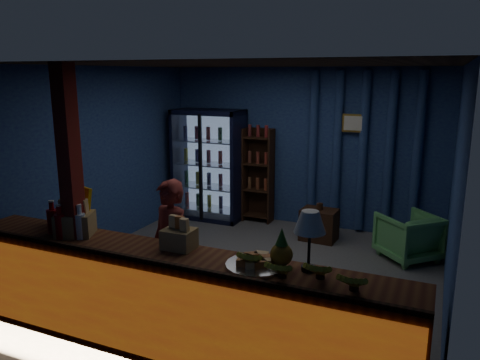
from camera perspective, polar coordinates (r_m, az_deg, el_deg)
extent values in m
plane|color=#515154|center=(6.16, 1.21, -11.06)|extent=(4.60, 4.60, 0.00)
plane|color=navy|center=(7.80, 7.53, 3.93)|extent=(4.60, 0.00, 4.60)
plane|color=navy|center=(3.89, -11.38, -5.38)|extent=(4.60, 0.00, 4.60)
plane|color=navy|center=(6.95, -16.51, 2.42)|extent=(0.00, 4.40, 4.40)
plane|color=navy|center=(5.33, 24.72, -1.32)|extent=(0.00, 4.40, 4.40)
plane|color=#472D19|center=(5.63, 1.34, 13.90)|extent=(4.60, 4.60, 0.00)
cube|color=brown|center=(4.43, -8.60, -14.46)|extent=(4.40, 0.55, 0.95)
cube|color=red|center=(4.22, -10.79, -16.04)|extent=(4.35, 0.02, 0.81)
cube|color=#371C11|center=(4.02, -10.93, -9.73)|extent=(4.40, 0.04, 0.04)
cube|color=maroon|center=(4.76, -19.70, -2.51)|extent=(0.16, 0.16, 2.60)
cube|color=black|center=(8.35, -2.95, 2.18)|extent=(1.20, 0.06, 1.90)
cube|color=black|center=(8.39, -7.26, 2.14)|extent=(0.06, 0.60, 1.90)
cube|color=black|center=(7.87, -0.13, 1.53)|extent=(0.06, 0.60, 1.90)
cube|color=black|center=(7.99, -3.91, 8.27)|extent=(1.20, 0.60, 0.08)
cube|color=black|center=(8.34, -3.72, -4.30)|extent=(1.20, 0.60, 0.08)
cube|color=#99B2D8|center=(8.31, -3.11, 2.12)|extent=(1.08, 0.02, 1.74)
cube|color=white|center=(7.87, -4.76, 1.49)|extent=(1.12, 0.02, 1.78)
cube|color=black|center=(7.86, -4.83, 1.47)|extent=(0.05, 0.05, 1.80)
cube|color=silver|center=(8.30, -3.73, -3.44)|extent=(1.08, 0.48, 0.02)
cylinder|color=red|center=(8.48, -6.44, -2.24)|extent=(0.07, 0.07, 0.22)
cylinder|color=#175D22|center=(8.37, -5.11, -2.40)|extent=(0.07, 0.07, 0.22)
cylinder|color=#B2B91C|center=(8.26, -3.74, -2.58)|extent=(0.07, 0.07, 0.22)
cylinder|color=navy|center=(8.16, -2.34, -2.75)|extent=(0.07, 0.07, 0.22)
cylinder|color=maroon|center=(8.07, -0.91, -2.93)|extent=(0.07, 0.07, 0.22)
cube|color=silver|center=(8.20, -3.77, -0.76)|extent=(1.08, 0.48, 0.02)
cylinder|color=#175D22|center=(8.38, -6.51, 0.41)|extent=(0.07, 0.07, 0.22)
cylinder|color=#B2B91C|center=(8.27, -5.17, 0.27)|extent=(0.07, 0.07, 0.22)
cylinder|color=navy|center=(8.17, -3.79, 0.13)|extent=(0.07, 0.07, 0.22)
cylinder|color=maroon|center=(8.07, -2.37, -0.01)|extent=(0.07, 0.07, 0.22)
cylinder|color=red|center=(7.97, -0.92, -0.16)|extent=(0.07, 0.07, 0.22)
cube|color=silver|center=(8.11, -3.81, 1.99)|extent=(1.08, 0.48, 0.02)
cylinder|color=#B2B91C|center=(8.30, -6.58, 3.10)|extent=(0.07, 0.07, 0.22)
cylinder|color=navy|center=(8.19, -5.22, 3.00)|extent=(0.07, 0.07, 0.22)
cylinder|color=maroon|center=(8.09, -3.83, 2.89)|extent=(0.07, 0.07, 0.22)
cylinder|color=red|center=(7.99, -2.40, 2.79)|extent=(0.07, 0.07, 0.22)
cylinder|color=#175D22|center=(7.89, -0.93, 2.67)|extent=(0.07, 0.07, 0.22)
cube|color=silver|center=(8.04, -3.86, 4.79)|extent=(1.08, 0.48, 0.02)
cylinder|color=navy|center=(8.25, -6.65, 5.84)|extent=(0.07, 0.07, 0.22)
cylinder|color=maroon|center=(8.13, -5.28, 5.78)|extent=(0.07, 0.07, 0.22)
cylinder|color=red|center=(8.03, -3.87, 5.71)|extent=(0.07, 0.07, 0.22)
cylinder|color=#175D22|center=(7.93, -2.42, 5.63)|extent=(0.07, 0.07, 0.22)
cylinder|color=#B2B91C|center=(7.83, -0.94, 5.55)|extent=(0.07, 0.07, 0.22)
cube|color=#371C11|center=(8.07, 2.55, 0.71)|extent=(0.50, 0.02, 1.60)
cube|color=#371C11|center=(8.04, 0.66, 0.68)|extent=(0.03, 0.28, 1.60)
cube|color=#371C11|center=(7.87, 3.80, 0.38)|extent=(0.03, 0.28, 1.60)
cube|color=#371C11|center=(8.13, 2.17, -4.29)|extent=(0.46, 0.26, 0.02)
cube|color=#371C11|center=(8.00, 2.20, -1.22)|extent=(0.46, 0.26, 0.02)
cube|color=#371C11|center=(7.91, 2.22, 1.95)|extent=(0.46, 0.26, 0.02)
cube|color=#371C11|center=(7.83, 2.25, 5.18)|extent=(0.46, 0.26, 0.02)
cylinder|color=navy|center=(7.69, 8.83, 3.76)|extent=(0.14, 0.14, 2.50)
cylinder|color=navy|center=(7.60, 11.75, 3.53)|extent=(0.14, 0.14, 2.50)
cylinder|color=navy|center=(7.52, 14.73, 3.29)|extent=(0.14, 0.14, 2.50)
cylinder|color=navy|center=(7.47, 17.75, 3.03)|extent=(0.14, 0.14, 2.50)
cylinder|color=navy|center=(7.44, 20.81, 2.77)|extent=(0.14, 0.14, 2.50)
cube|color=#B48E2D|center=(7.45, 13.73, 6.75)|extent=(0.36, 0.03, 0.28)
cube|color=silver|center=(7.43, 13.70, 6.74)|extent=(0.30, 0.01, 0.22)
imported|color=maroon|center=(4.90, -8.45, -8.40)|extent=(0.63, 0.52, 1.47)
imported|color=#54A95A|center=(6.83, 19.85, -6.50)|extent=(0.99, 0.99, 0.64)
cube|color=#371C11|center=(7.27, 9.61, -5.40)|extent=(0.55, 0.42, 0.48)
cylinder|color=#371C11|center=(7.18, 9.69, -3.20)|extent=(0.10, 0.10, 0.10)
cube|color=yellow|center=(5.08, -19.54, -3.01)|extent=(0.57, 0.29, 0.45)
cube|color=#AF0B10|center=(5.06, -19.70, -3.07)|extent=(0.46, 0.18, 0.11)
cylinder|color=#AF0B10|center=(4.98, -21.86, -4.73)|extent=(0.10, 0.10, 0.24)
cylinder|color=#AF0B10|center=(4.94, -22.02, -2.87)|extent=(0.05, 0.05, 0.09)
cylinder|color=white|center=(4.93, -22.06, -2.42)|extent=(0.05, 0.05, 0.02)
cylinder|color=#AF0B10|center=(4.81, -21.07, -5.29)|extent=(0.10, 0.10, 0.24)
cylinder|color=#AF0B10|center=(4.76, -21.24, -3.36)|extent=(0.05, 0.05, 0.09)
cylinder|color=white|center=(4.75, -21.28, -2.89)|extent=(0.05, 0.05, 0.02)
cylinder|color=silver|center=(4.75, -18.90, -5.35)|extent=(0.10, 0.10, 0.24)
cylinder|color=silver|center=(4.70, -19.05, -3.40)|extent=(0.05, 0.05, 0.09)
cylinder|color=white|center=(4.69, -19.08, -2.92)|extent=(0.05, 0.05, 0.02)
cube|color=#A1834E|center=(4.87, -19.47, -5.09)|extent=(0.43, 0.40, 0.22)
cube|color=gold|center=(4.84, -20.59, -3.02)|extent=(0.11, 0.09, 0.14)
cube|color=#C15724|center=(4.82, -19.63, -3.03)|extent=(0.11, 0.09, 0.14)
cube|color=gold|center=(4.79, -18.66, -3.05)|extent=(0.11, 0.09, 0.14)
cube|color=#A1834E|center=(4.29, -7.44, -7.11)|extent=(0.28, 0.23, 0.18)
cube|color=gold|center=(4.28, -8.30, -5.11)|extent=(0.07, 0.05, 0.12)
cube|color=#C15724|center=(4.25, -7.49, -5.23)|extent=(0.07, 0.05, 0.12)
cube|color=gold|center=(4.21, -6.67, -5.36)|extent=(0.07, 0.05, 0.12)
cylinder|color=silver|center=(3.90, 1.94, -10.34)|extent=(0.50, 0.50, 0.03)
cube|color=gold|center=(3.85, 3.33, -10.01)|extent=(0.11, 0.08, 0.05)
cube|color=#C15724|center=(3.92, 3.29, -9.58)|extent=(0.13, 0.13, 0.05)
cube|color=gold|center=(3.97, 2.49, -9.28)|extent=(0.08, 0.11, 0.05)
cube|color=#C15724|center=(3.97, 1.39, -9.28)|extent=(0.13, 0.13, 0.05)
cube|color=gold|center=(3.92, 0.59, -9.57)|extent=(0.11, 0.08, 0.05)
cube|color=#C15724|center=(3.85, 0.58, -10.00)|extent=(0.13, 0.13, 0.05)
cube|color=gold|center=(3.80, 1.38, -10.31)|extent=(0.08, 0.11, 0.05)
cube|color=#C15724|center=(3.80, 2.54, -10.32)|extent=(0.13, 0.13, 0.05)
cylinder|color=black|center=(3.86, 8.33, -10.61)|extent=(0.12, 0.12, 0.04)
cylinder|color=black|center=(3.80, 8.42, -8.16)|extent=(0.02, 0.02, 0.35)
cone|color=white|center=(3.73, 8.53, -5.06)|extent=(0.26, 0.26, 0.18)
sphere|color=olive|center=(3.88, 5.07, -9.04)|extent=(0.19, 0.19, 0.19)
cone|color=#21561D|center=(3.83, 5.11, -6.87)|extent=(0.10, 0.10, 0.15)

